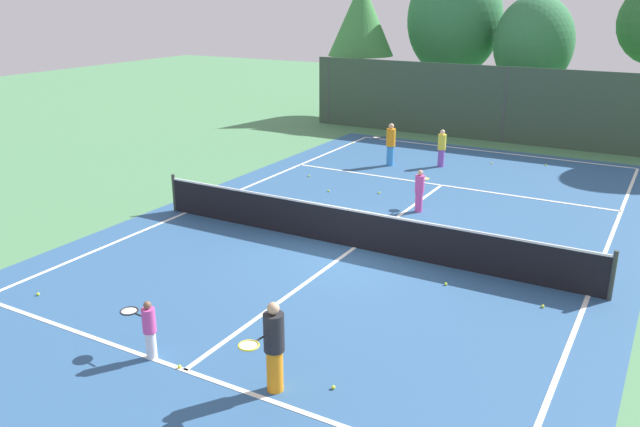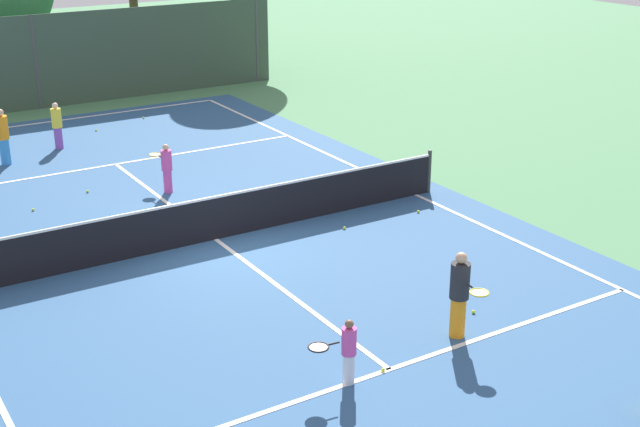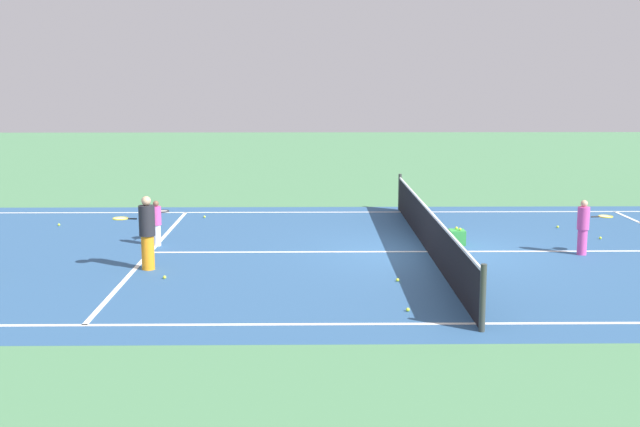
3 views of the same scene
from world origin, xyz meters
TOP-DOWN VIEW (x-y plane):
  - ground_plane at (0.00, 0.00)m, footprint 80.00×80.00m
  - court_surface at (0.00, 0.00)m, footprint 13.00×25.00m
  - tennis_net at (0.00, 0.00)m, footprint 11.90×0.10m
  - player_3 at (0.33, 3.48)m, footprint 0.40×0.85m
  - player_4 at (1.64, -6.12)m, footprint 0.43×0.91m
  - player_5 at (-0.80, -6.37)m, footprint 0.81×0.36m
  - ball_crate at (-0.80, 0.81)m, footprint 0.39×0.37m
  - tennis_ball_1 at (4.77, -1.04)m, footprint 0.07×0.07m
  - tennis_ball_2 at (-0.12, -6.39)m, footprint 0.07×0.07m
  - tennis_ball_3 at (-4.60, -5.73)m, footprint 0.07×0.07m
  - tennis_ball_4 at (2.71, -0.99)m, footprint 0.07×0.07m
  - tennis_ball_5 at (-4.37, 5.13)m, footprint 0.07×0.07m
  - tennis_ball_6 at (2.44, -5.63)m, footprint 0.07×0.07m
  - tennis_ball_7 at (2.03, 0.74)m, footprint 0.07×0.07m
  - tennis_ball_8 at (-2.91, 3.89)m, footprint 0.07×0.07m
  - tennis_ball_9 at (-1.40, 4.50)m, footprint 0.07×0.07m
  - tennis_ball_12 at (-3.40, -9.51)m, footprint 0.07×0.07m

SIDE VIEW (x-z plane):
  - ground_plane at x=0.00m, z-range 0.00..0.00m
  - court_surface at x=0.00m, z-range 0.00..0.01m
  - tennis_ball_1 at x=4.77m, z-range 0.00..0.07m
  - tennis_ball_2 at x=-0.12m, z-range 0.00..0.07m
  - tennis_ball_3 at x=-4.60m, z-range 0.00..0.07m
  - tennis_ball_4 at x=2.71m, z-range 0.00..0.07m
  - tennis_ball_5 at x=-4.37m, z-range 0.00..0.07m
  - tennis_ball_6 at x=2.44m, z-range 0.00..0.07m
  - tennis_ball_7 at x=2.03m, z-range 0.00..0.07m
  - tennis_ball_8 at x=-2.91m, z-range 0.00..0.07m
  - tennis_ball_9 at x=-1.40m, z-range 0.00..0.07m
  - tennis_ball_12 at x=-3.40m, z-range 0.00..0.07m
  - ball_crate at x=-0.80m, z-range -0.03..0.40m
  - tennis_net at x=0.00m, z-range -0.04..1.06m
  - player_5 at x=-0.80m, z-range 0.03..1.12m
  - player_3 at x=0.33m, z-range 0.03..1.28m
  - player_4 at x=1.64m, z-range 0.03..1.58m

